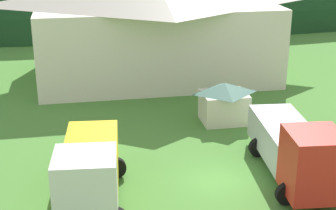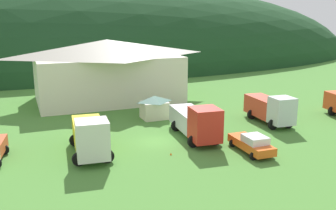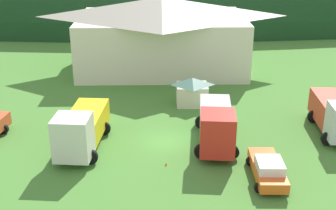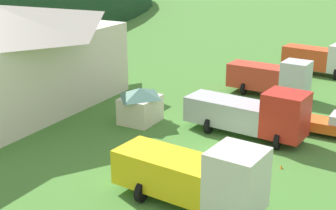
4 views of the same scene
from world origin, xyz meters
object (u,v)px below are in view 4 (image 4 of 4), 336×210
at_px(play_shed_cream, 140,105).
at_px(traffic_cone_near_pickup, 281,168).
at_px(heavy_rig_white, 319,58).
at_px(tow_truck_silver, 272,77).
at_px(crane_truck_red, 253,113).
at_px(flatbed_truck_yellow, 197,175).

distance_m(play_shed_cream, traffic_cone_near_pickup, 11.91).
relative_size(play_shed_cream, heavy_rig_white, 0.45).
height_order(play_shed_cream, tow_truck_silver, tow_truck_silver).
bearing_deg(tow_truck_silver, crane_truck_red, -76.46).
relative_size(play_shed_cream, tow_truck_silver, 0.43).
xyz_separation_m(flatbed_truck_yellow, tow_truck_silver, (20.07, 2.27, -0.04)).
xyz_separation_m(flatbed_truck_yellow, traffic_cone_near_pickup, (6.34, -2.60, -1.76)).
relative_size(play_shed_cream, crane_truck_red, 0.36).
bearing_deg(crane_truck_red, play_shed_cream, -166.11).
xyz_separation_m(play_shed_cream, crane_truck_red, (1.26, -8.34, 0.36)).
xyz_separation_m(flatbed_truck_yellow, crane_truck_red, (10.26, 0.60, -0.03)).
xyz_separation_m(play_shed_cream, flatbed_truck_yellow, (-9.00, -8.93, 0.39)).
xyz_separation_m(play_shed_cream, traffic_cone_near_pickup, (-2.66, -11.53, -1.37)).
xyz_separation_m(flatbed_truck_yellow, heavy_rig_white, (29.64, 0.23, -0.06)).
distance_m(crane_truck_red, heavy_rig_white, 19.39).
height_order(flatbed_truck_yellow, crane_truck_red, flatbed_truck_yellow).
bearing_deg(heavy_rig_white, play_shed_cream, -104.43).
xyz_separation_m(crane_truck_red, heavy_rig_white, (19.39, -0.37, -0.04)).
distance_m(flatbed_truck_yellow, crane_truck_red, 10.28).
bearing_deg(play_shed_cream, flatbed_truck_yellow, -135.22).
distance_m(flatbed_truck_yellow, tow_truck_silver, 20.19).
bearing_deg(tow_truck_silver, traffic_cone_near_pickup, -66.61).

